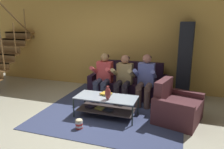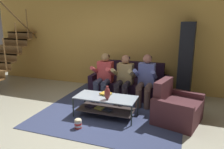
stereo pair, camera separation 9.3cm
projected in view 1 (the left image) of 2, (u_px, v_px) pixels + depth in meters
name	position (u px, v px, depth m)	size (l,w,h in m)	color
ground	(80.00, 120.00, 4.44)	(16.80, 16.80, 0.00)	#B6B59D
back_partition	(116.00, 39.00, 6.34)	(8.40, 0.12, 2.90)	gold
staircase_run	(7.00, 49.00, 6.64)	(0.98, 2.52, 2.92)	olive
couch	(129.00, 84.00, 5.87)	(2.00, 0.85, 0.87)	black
person_seated_left	(103.00, 75.00, 5.48)	(0.50, 0.58, 1.17)	#3A415C
person_seated_middle	(124.00, 77.00, 5.31)	(0.50, 0.58, 1.15)	#27212A
person_seated_right	(145.00, 78.00, 5.15)	(0.50, 0.58, 1.20)	brown
coffee_table	(106.00, 103.00, 4.57)	(1.28, 0.56, 0.43)	#A8B9CA
area_rug	(117.00, 106.00, 5.17)	(3.03, 3.40, 0.01)	#374167
vase	(108.00, 93.00, 4.36)	(0.12, 0.12, 0.28)	maroon
book_stack	(106.00, 94.00, 4.64)	(0.25, 0.23, 0.05)	green
bookshelf	(186.00, 69.00, 5.65)	(0.37, 1.00, 1.94)	black
armchair	(176.00, 108.00, 4.36)	(1.00, 1.06, 0.83)	#50292F
popcorn_tub	(79.00, 124.00, 4.08)	(0.14, 0.14, 0.20)	red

